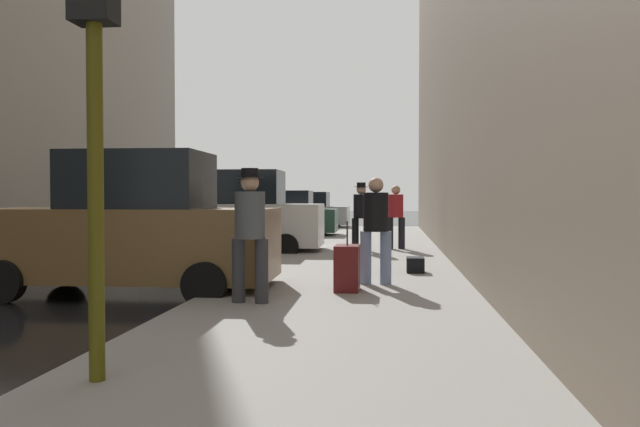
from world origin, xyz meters
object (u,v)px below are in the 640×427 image
parked_dark_green_sedan (282,216)px  pedestrian_in_red_jacket (396,214)px  traffic_light (95,36)px  parked_white_van (237,217)px  rolling_suitcase (347,268)px  parked_bronze_suv (130,230)px  pedestrian_with_fedora (361,213)px  pedestrian_in_jeans (376,225)px  pedestrian_with_beanie (250,228)px  fire_hydrant (308,235)px  parked_silver_sedan (305,212)px  duffel_bag (415,265)px

parked_dark_green_sedan → pedestrian_in_red_jacket: size_ratio=2.47×
pedestrian_in_red_jacket → traffic_light: bearing=-100.6°
parked_white_van → rolling_suitcase: (3.42, -6.89, -0.54)m
parked_bronze_suv → parked_white_van: same height
pedestrian_with_fedora → rolling_suitcase: size_ratio=1.71×
parked_bronze_suv → pedestrian_in_red_jacket: size_ratio=2.71×
pedestrian_in_jeans → parked_dark_green_sedan: bearing=106.5°
traffic_light → pedestrian_with_beanie: bearing=84.1°
fire_hydrant → pedestrian_in_jeans: pedestrian_in_jeans is taller
traffic_light → pedestrian_in_jeans: size_ratio=2.11×
parked_dark_green_sedan → pedestrian_with_beanie: bearing=-81.5°
traffic_light → pedestrian_in_jeans: 6.08m
parked_bronze_suv → traffic_light: traffic_light is taller
parked_dark_green_sedan → parked_silver_sedan: same height
parked_bronze_suv → parked_white_van: (-0.00, 6.78, 0.00)m
pedestrian_in_jeans → pedestrian_with_fedora: pedestrian_with_fedora is taller
parked_bronze_suv → traffic_light: size_ratio=1.29×
parked_silver_sedan → traffic_light: size_ratio=1.17×
fire_hydrant → pedestrian_with_fedora: bearing=-28.6°
pedestrian_in_jeans → parked_white_van: bearing=121.9°
parked_dark_green_sedan → duffel_bag: bearing=-68.1°
fire_hydrant → rolling_suitcase: (1.62, -7.73, -0.01)m
parked_bronze_suv → pedestrian_in_red_jacket: (4.19, 7.56, 0.07)m
parked_white_van → pedestrian_in_red_jacket: (4.19, 0.78, 0.07)m
pedestrian_in_jeans → rolling_suitcase: (-0.41, -0.75, -0.61)m
parked_silver_sedan → pedestrian_in_jeans: bearing=-78.7°
parked_silver_sedan → rolling_suitcase: bearing=-80.3°
pedestrian_in_jeans → duffel_bag: 1.98m
pedestrian_in_red_jacket → pedestrian_with_fedora: size_ratio=0.96×
fire_hydrant → traffic_light: size_ratio=0.20×
parked_bronze_suv → fire_hydrant: parked_bronze_suv is taller
parked_white_van → parked_dark_green_sedan: size_ratio=1.10×
pedestrian_in_jeans → pedestrian_in_red_jacket: same height
parked_silver_sedan → pedestrian_with_fedora: (3.29, -13.06, 0.29)m
parked_dark_green_sedan → pedestrian_with_beanie: 15.03m
pedestrian_with_fedora → rolling_suitcase: 6.95m
fire_hydrant → pedestrian_with_beanie: 8.96m
fire_hydrant → parked_bronze_suv: bearing=-103.3°
parked_bronze_suv → pedestrian_with_fedora: bearing=64.2°
parked_silver_sedan → pedestrian_in_jeans: 19.61m
pedestrian_with_beanie → pedestrian_with_fedora: bearing=82.5°
parked_bronze_suv → pedestrian_with_beanie: (2.22, -1.31, 0.10)m
parked_white_van → fire_hydrant: (1.80, 0.83, -0.54)m
parked_dark_green_sedan → fire_hydrant: 6.21m
pedestrian_with_beanie → pedestrian_in_jeans: bearing=50.5°
traffic_light → pedestrian_with_fedora: bearing=83.0°
duffel_bag → pedestrian_in_red_jacket: bearing=93.6°
fire_hydrant → pedestrian_with_beanie: pedestrian_with_beanie is taller
parked_bronze_suv → pedestrian_with_beanie: bearing=-30.6°
parked_dark_green_sedan → duffel_bag: (4.52, -11.25, -0.56)m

